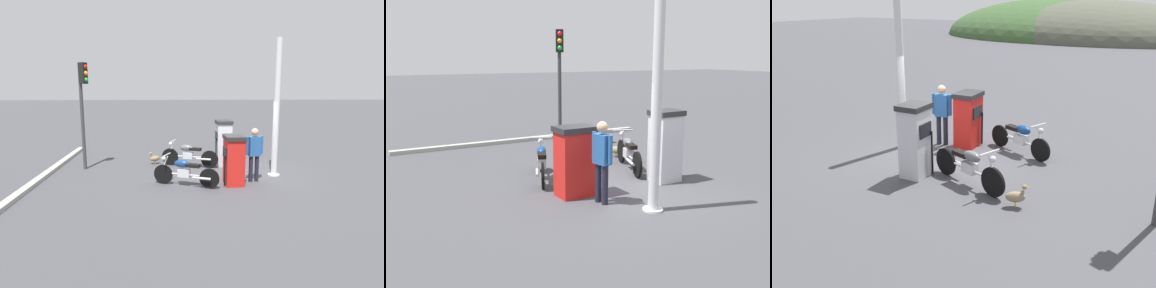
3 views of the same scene
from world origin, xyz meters
The scene contains 10 objects.
ground_plane centered at (0.00, 0.00, 0.00)m, with size 120.00×120.00×0.00m, color #424247.
fuel_pump_near centered at (0.16, -1.20, 0.87)m, with size 0.64×0.74×1.71m.
fuel_pump_far centered at (0.16, 1.20, 0.77)m, with size 0.65×0.84×1.51m.
motorcycle_near_pump centered at (1.47, -1.05, 0.47)m, with size 2.09×0.88×0.96m.
motorcycle_far_pump centered at (1.65, 1.34, 0.46)m, with size 1.96×0.92×0.94m.
attendant_person centered at (-0.53, 0.93, 0.97)m, with size 0.58×0.27×1.69m.
wandering_duck centered at (2.77, -1.47, 0.23)m, with size 0.47×0.35×0.49m.
roadside_traffic_light centered at (5.17, -0.79, 2.57)m, with size 0.40×0.30×3.76m.
canopy_support_pole centered at (-1.36, 0.26, 2.16)m, with size 0.40×0.40×4.47m.
road_edge_kerb centered at (6.28, 0.00, 0.06)m, with size 0.63×8.95×0.12m.
Camera 1 is at (1.76, 10.70, 2.97)m, focal length 30.21 mm.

